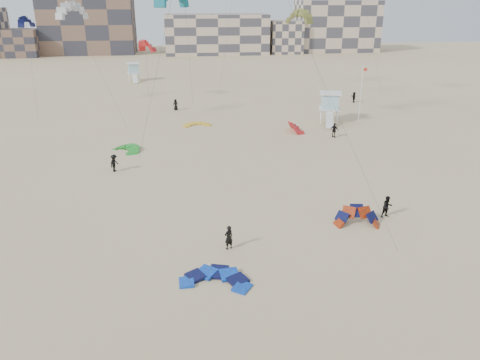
{
  "coord_description": "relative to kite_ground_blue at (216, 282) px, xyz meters",
  "views": [
    {
      "loc": [
        -0.91,
        -25.64,
        16.76
      ],
      "look_at": [
        2.86,
        6.0,
        4.31
      ],
      "focal_mm": 35.0,
      "sensor_mm": 36.0,
      "label": 1
    }
  ],
  "objects": [
    {
      "name": "flagpole",
      "position": [
        23.49,
        38.66,
        4.15
      ],
      "size": [
        0.64,
        0.1,
        7.91
      ],
      "color": "white",
      "rests_on": "ground"
    },
    {
      "name": "condo_west_b",
      "position": [
        -30.54,
        134.45,
        9.0
      ],
      "size": [
        28.0,
        14.0,
        18.0
      ],
      "primitive_type": "cube",
      "color": "brown",
      "rests_on": "ground"
    },
    {
      "name": "kite_ground_orange",
      "position": [
        11.67,
        6.68,
        0.0
      ],
      "size": [
        3.96,
        3.94,
        3.52
      ],
      "primitive_type": null,
      "rotation": [
        0.9,
        0.0,
        -0.15
      ],
      "color": "#E53F0D",
      "rests_on": "ground"
    },
    {
      "name": "condo_fill_left",
      "position": [
        -50.54,
        128.45,
        4.0
      ],
      "size": [
        12.0,
        10.0,
        8.0
      ],
      "primitive_type": "cube",
      "color": "brown",
      "rests_on": "ground"
    },
    {
      "name": "condo_fill_right",
      "position": [
        31.46,
        128.45,
        5.0
      ],
      "size": [
        10.0,
        10.0,
        10.0
      ],
      "primitive_type": "cube",
      "color": "beige",
      "rests_on": "ground"
    },
    {
      "name": "kite_ground_yellow",
      "position": [
        0.09,
        39.22,
        0.0
      ],
      "size": [
        3.91,
        4.08,
        0.61
      ],
      "primitive_type": null,
      "rotation": [
        0.05,
        0.0,
        0.12
      ],
      "color": "yellow",
      "rests_on": "ground"
    },
    {
      "name": "kitesurfer_d",
      "position": [
        17.41,
        31.02,
        0.94
      ],
      "size": [
        1.12,
        1.08,
        1.88
      ],
      "primitive_type": "imported",
      "rotation": [
        0.0,
        0.0,
        2.4
      ],
      "color": "black",
      "rests_on": "ground"
    },
    {
      "name": "kite_ground_red_far",
      "position": [
        13.23,
        34.36,
        0.0
      ],
      "size": [
        3.66,
        3.58,
        3.61
      ],
      "primitive_type": null,
      "rotation": [
        0.79,
        0.0,
        1.59
      ],
      "color": "red",
      "rests_on": "ground"
    },
    {
      "name": "kite_fly_red",
      "position": [
        -7.43,
        57.04,
        9.06
      ],
      "size": [
        5.41,
        5.38,
        9.73
      ],
      "rotation": [
        0.0,
        0.0,
        2.24
      ],
      "color": "red",
      "rests_on": "ground"
    },
    {
      "name": "kitesurfer_c",
      "position": [
        -8.94,
        21.39,
        0.91
      ],
      "size": [
        1.14,
        1.35,
        1.82
      ],
      "primitive_type": "imported",
      "rotation": [
        0.0,
        0.0,
        1.09
      ],
      "color": "black",
      "rests_on": "ground"
    },
    {
      "name": "kitesurfer_b",
      "position": [
        14.55,
        7.74,
        0.91
      ],
      "size": [
        1.02,
        0.87,
        1.83
      ],
      "primitive_type": "imported",
      "rotation": [
        0.0,
        0.0,
        0.22
      ],
      "color": "black",
      "rests_on": "ground"
    },
    {
      "name": "kite_ground_blue",
      "position": [
        0.0,
        0.0,
        0.0
      ],
      "size": [
        5.13,
        5.28,
        1.19
      ],
      "primitive_type": null,
      "rotation": [
        0.12,
        0.0,
        -0.28
      ],
      "color": "blue",
      "rests_on": "ground"
    },
    {
      "name": "condo_east",
      "position": [
        49.46,
        132.45,
        8.0
      ],
      "size": [
        26.0,
        14.0,
        16.0
      ],
      "primitive_type": "cube",
      "color": "beige",
      "rests_on": "ground"
    },
    {
      "name": "kite_ground_green",
      "position": [
        -8.51,
        28.41,
        0.0
      ],
      "size": [
        5.52,
        5.48,
        1.94
      ],
      "primitive_type": null,
      "rotation": [
        0.25,
        0.0,
        -0.9
      ],
      "color": "green",
      "rests_on": "ground"
    },
    {
      "name": "kite_fly_grey",
      "position": [
        -15.05,
        39.34,
        15.02
      ],
      "size": [
        9.18,
        8.72,
        15.38
      ],
      "rotation": [
        0.0,
        0.0,
        0.69
      ],
      "color": "white",
      "rests_on": "ground"
    },
    {
      "name": "kitesurfer_e",
      "position": [
        -2.93,
        49.18,
        0.88
      ],
      "size": [
        0.97,
        0.74,
        1.76
      ],
      "primitive_type": "imported",
      "rotation": [
        0.0,
        0.0,
        -0.23
      ],
      "color": "black",
      "rests_on": "ground"
    },
    {
      "name": "ground",
      "position": [
        -0.54,
        0.45,
        0.0
      ],
      "size": [
        320.0,
        320.0,
        0.0
      ],
      "primitive_type": "plane",
      "color": "#D0B78C",
      "rests_on": "ground"
    },
    {
      "name": "kite_fly_navy",
      "position": [
        -25.06,
        53.32,
        13.16
      ],
      "size": [
        5.24,
        13.76,
        13.4
      ],
      "rotation": [
        0.0,
        0.0,
        1.2
      ],
      "color": "#0E1243",
      "rests_on": "ground"
    },
    {
      "name": "kitesurfer_main",
      "position": [
        1.23,
        4.07,
        0.91
      ],
      "size": [
        0.79,
        0.69,
        1.81
      ],
      "primitive_type": "imported",
      "rotation": [
        0.0,
        0.0,
        3.61
      ],
      "color": "black",
      "rests_on": "ground"
    },
    {
      "name": "lifeguard_tower_far",
      "position": [
        -12.1,
        78.61,
        1.89
      ],
      "size": [
        3.09,
        5.42,
        3.8
      ],
      "rotation": [
        0.0,
        0.0,
        0.16
      ],
      "color": "white",
      "rests_on": "ground"
    },
    {
      "name": "condo_mid",
      "position": [
        9.46,
        130.45,
        6.0
      ],
      "size": [
        32.0,
        16.0,
        12.0
      ],
      "primitive_type": "cube",
      "color": "beige",
      "rests_on": "ground"
    },
    {
      "name": "kite_fly_olive",
      "position": [
        13.45,
        36.29,
        14.36
      ],
      "size": [
        6.24,
        11.25,
        14.86
      ],
      "rotation": [
        0.0,
        0.0,
        -0.76
      ],
      "color": "brown",
      "rests_on": "ground"
    },
    {
      "name": "kitesurfer_f",
      "position": [
        27.33,
        51.58,
        0.89
      ],
      "size": [
        0.54,
        1.65,
        1.78
      ],
      "primitive_type": "imported",
      "rotation": [
        0.0,
        0.0,
        -1.56
      ],
      "color": "black",
      "rests_on": "ground"
    },
    {
      "name": "lifeguard_tower_near",
      "position": [
        19.13,
        38.88,
        2.11
      ],
      "size": [
        3.69,
        6.21,
        4.26
      ],
      "rotation": [
        0.0,
        0.0,
        -0.26
      ],
      "color": "white",
      "rests_on": "ground"
    }
  ]
}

